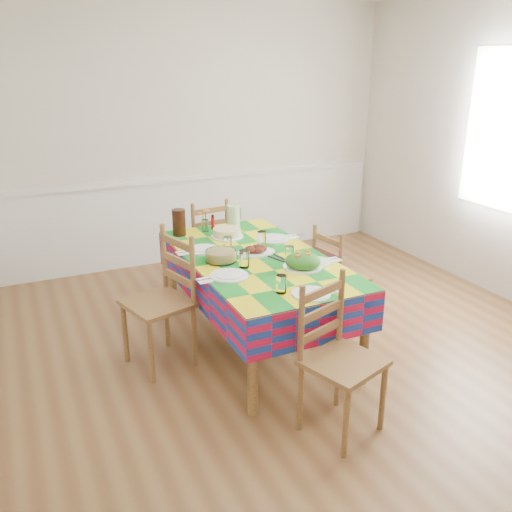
% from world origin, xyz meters
% --- Properties ---
extents(room, '(4.58, 5.08, 2.78)m').
position_xyz_m(room, '(0.00, 0.00, 1.35)').
color(room, brown).
rests_on(room, ground).
extents(wainscot, '(4.41, 0.06, 0.92)m').
position_xyz_m(wainscot, '(0.00, 2.48, 0.49)').
color(wainscot, white).
rests_on(wainscot, room).
extents(dining_table, '(0.98, 1.82, 0.71)m').
position_xyz_m(dining_table, '(-0.20, 0.44, 0.63)').
color(dining_table, brown).
rests_on(dining_table, room).
extents(setting_near_head, '(0.40, 0.27, 0.12)m').
position_xyz_m(setting_near_head, '(-0.23, -0.29, 0.74)').
color(setting_near_head, white).
rests_on(setting_near_head, dining_table).
extents(setting_left_near, '(0.48, 0.28, 0.13)m').
position_xyz_m(setting_left_near, '(-0.47, 0.21, 0.74)').
color(setting_left_near, white).
rests_on(setting_left_near, dining_table).
extents(setting_left_far, '(0.45, 0.27, 0.12)m').
position_xyz_m(setting_left_far, '(-0.45, 0.70, 0.74)').
color(setting_left_far, white).
rests_on(setting_left_far, dining_table).
extents(setting_right_near, '(0.46, 0.26, 0.12)m').
position_xyz_m(setting_right_near, '(0.08, 0.18, 0.74)').
color(setting_right_near, white).
rests_on(setting_right_near, dining_table).
extents(setting_right_far, '(0.49, 0.28, 0.12)m').
position_xyz_m(setting_right_far, '(0.05, 0.70, 0.74)').
color(setting_right_far, white).
rests_on(setting_right_far, dining_table).
extents(meat_platter, '(0.30, 0.21, 0.06)m').
position_xyz_m(meat_platter, '(-0.17, 0.50, 0.73)').
color(meat_platter, white).
rests_on(meat_platter, dining_table).
extents(salad_platter, '(0.28, 0.28, 0.12)m').
position_xyz_m(salad_platter, '(0.01, 0.10, 0.75)').
color(salad_platter, white).
rests_on(salad_platter, dining_table).
extents(pasta_bowl, '(0.22, 0.22, 0.08)m').
position_xyz_m(pasta_bowl, '(-0.47, 0.47, 0.75)').
color(pasta_bowl, white).
rests_on(pasta_bowl, dining_table).
extents(cake, '(0.27, 0.27, 0.07)m').
position_xyz_m(cake, '(-0.21, 0.97, 0.74)').
color(cake, white).
rests_on(cake, dining_table).
extents(serving_utensils, '(0.13, 0.29, 0.01)m').
position_xyz_m(serving_utensils, '(-0.07, 0.35, 0.71)').
color(serving_utensils, black).
rests_on(serving_utensils, dining_table).
extents(flower_vase, '(0.12, 0.10, 0.19)m').
position_xyz_m(flower_vase, '(-0.32, 1.20, 0.79)').
color(flower_vase, white).
rests_on(flower_vase, dining_table).
extents(hot_sauce, '(0.03, 0.03, 0.13)m').
position_xyz_m(hot_sauce, '(-0.24, 1.22, 0.77)').
color(hot_sauce, red).
rests_on(hot_sauce, dining_table).
extents(green_pitcher, '(0.12, 0.12, 0.20)m').
position_xyz_m(green_pitcher, '(-0.06, 1.21, 0.81)').
color(green_pitcher, '#ADD798').
rests_on(green_pitcher, dining_table).
extents(tea_pitcher, '(0.11, 0.11, 0.22)m').
position_xyz_m(tea_pitcher, '(-0.55, 1.19, 0.82)').
color(tea_pitcher, black).
rests_on(tea_pitcher, dining_table).
extents(name_card, '(0.07, 0.02, 0.02)m').
position_xyz_m(name_card, '(-0.17, -0.43, 0.72)').
color(name_card, white).
rests_on(name_card, dining_table).
extents(chair_near, '(0.52, 0.50, 0.93)m').
position_xyz_m(chair_near, '(-0.21, -0.71, 0.46)').
color(chair_near, brown).
rests_on(chair_near, room).
extents(chair_far, '(0.44, 0.42, 0.90)m').
position_xyz_m(chair_far, '(-0.19, 1.58, 0.44)').
color(chair_far, brown).
rests_on(chair_far, room).
extents(chair_left, '(0.51, 0.53, 0.98)m').
position_xyz_m(chair_left, '(-0.92, 0.45, 0.48)').
color(chair_left, brown).
rests_on(chair_left, room).
extents(chair_right, '(0.40, 0.42, 0.85)m').
position_xyz_m(chair_right, '(0.53, 0.43, 0.42)').
color(chair_right, brown).
rests_on(chair_right, room).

